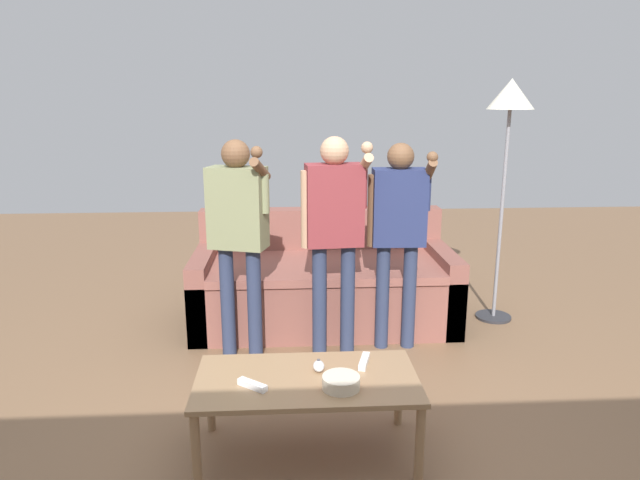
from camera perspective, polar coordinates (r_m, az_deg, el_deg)
ground_plane at (r=3.22m, az=-0.01°, el=-18.06°), size 12.00×12.00×0.00m
couch at (r=4.44m, az=0.36°, el=-4.47°), size 1.99×0.96×0.83m
coffee_table at (r=2.79m, az=-1.34°, el=-14.69°), size 1.07×0.55×0.42m
snack_bowl at (r=2.67m, az=2.15°, el=-14.26°), size 0.18×0.18×0.06m
game_remote_nunchuk at (r=2.82m, az=-0.13°, el=-12.70°), size 0.06×0.09×0.05m
floor_lamp at (r=4.46m, az=18.74°, el=12.15°), size 0.34×0.34×1.86m
player_left at (r=3.67m, az=-8.33°, el=1.60°), size 0.43×0.38×1.47m
player_center at (r=3.67m, az=1.45°, el=1.90°), size 0.45×0.28×1.49m
player_right at (r=3.82m, az=7.99°, el=1.78°), size 0.42×0.29×1.44m
game_remote_wand_near at (r=2.90m, az=4.52°, el=-12.19°), size 0.08×0.17×0.03m
game_remote_wand_far at (r=2.69m, az=-6.90°, el=-14.42°), size 0.15×0.12×0.03m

